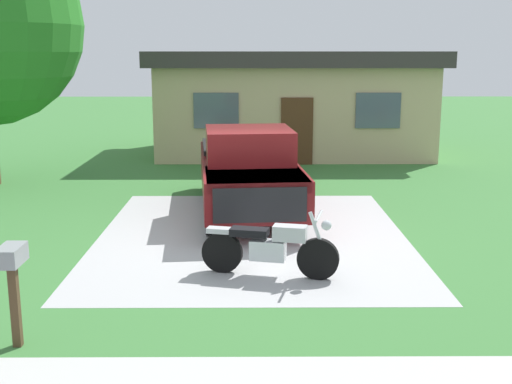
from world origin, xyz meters
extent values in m
plane|color=#3A7436|center=(0.00, 0.00, 0.00)|extent=(80.00, 80.00, 0.00)
cube|color=#ABABAB|center=(0.00, 0.00, 0.00)|extent=(5.90, 7.20, 0.01)
cylinder|color=black|center=(1.03, -2.43, 0.33)|extent=(0.67, 0.26, 0.66)
cylinder|color=black|center=(-0.48, -2.08, 0.33)|extent=(0.67, 0.26, 0.66)
cube|color=silver|center=(0.25, -2.25, 0.42)|extent=(0.60, 0.38, 0.32)
cube|color=#B7BABF|center=(0.59, -2.33, 0.72)|extent=(0.56, 0.37, 0.24)
cube|color=black|center=(-0.04, -2.18, 0.70)|extent=(0.65, 0.41, 0.12)
cube|color=#B7BABF|center=(-0.48, -2.08, 0.70)|extent=(0.51, 0.30, 0.08)
cylinder|color=silver|center=(1.03, -2.43, 0.70)|extent=(0.34, 0.13, 0.77)
cylinder|color=silver|center=(1.03, -2.43, 1.02)|extent=(0.20, 0.69, 0.04)
sphere|color=silver|center=(1.14, -2.45, 0.88)|extent=(0.16, 0.16, 0.16)
cylinder|color=black|center=(0.87, 0.32, 0.42)|extent=(0.37, 0.86, 0.84)
cylinder|color=black|center=(-0.76, 0.18, 0.42)|extent=(0.37, 0.86, 0.84)
cylinder|color=black|center=(0.57, 3.81, 0.42)|extent=(0.37, 0.86, 0.84)
cylinder|color=black|center=(-1.06, 3.66, 0.42)|extent=(0.37, 0.86, 0.84)
cube|color=maroon|center=(-0.10, 2.04, 0.80)|extent=(2.47, 5.75, 0.80)
cube|color=maroon|center=(0.06, 0.20, 1.10)|extent=(2.06, 2.06, 0.20)
cube|color=maroon|center=(-0.06, 1.64, 1.55)|extent=(1.96, 2.05, 0.70)
cube|color=#3F4C56|center=(0.00, 0.85, 1.45)|extent=(1.71, 0.31, 0.60)
cube|color=black|center=(-0.23, 3.59, 1.05)|extent=(2.10, 2.55, 0.50)
cube|color=black|center=(0.14, -0.73, 0.80)|extent=(1.70, 0.25, 0.64)
cube|color=#4C3823|center=(-2.85, -4.78, 0.55)|extent=(0.10, 0.10, 1.10)
cube|color=gray|center=(-2.85, -4.78, 1.15)|extent=(0.26, 0.48, 0.22)
cube|color=tan|center=(1.41, 10.73, 1.50)|extent=(9.00, 5.00, 3.00)
cube|color=#383333|center=(1.41, 10.73, 3.25)|extent=(9.60, 5.60, 0.50)
cube|color=#4C2D19|center=(1.41, 8.20, 1.05)|extent=(1.00, 0.08, 2.10)
cube|color=#4C5966|center=(-1.11, 8.20, 1.70)|extent=(1.40, 0.06, 1.10)
cube|color=#4C5966|center=(3.93, 8.20, 1.70)|extent=(1.40, 0.06, 1.10)
camera|label=1|loc=(-0.01, -12.15, 3.50)|focal=45.83mm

